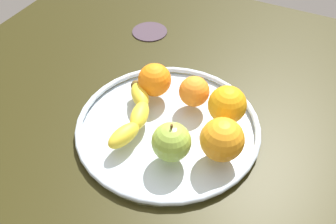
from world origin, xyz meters
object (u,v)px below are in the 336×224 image
(banana, at_px, (135,113))
(orange_front_left, at_px, (194,91))
(orange_center, at_px, (227,105))
(orange_back_left, at_px, (155,80))
(apple, at_px, (171,142))
(fruit_bowl, at_px, (168,126))
(orange_front_right, at_px, (222,140))
(ambient_coaster, at_px, (150,31))

(banana, xyz_separation_m, orange_front_left, (0.10, -0.08, 0.01))
(banana, relative_size, orange_center, 2.51)
(orange_back_left, bearing_deg, orange_front_left, -85.26)
(apple, bearing_deg, orange_center, -22.98)
(fruit_bowl, xyz_separation_m, orange_front_right, (-0.03, -0.12, 0.05))
(apple, bearing_deg, orange_front_right, -62.41)
(banana, relative_size, orange_back_left, 2.71)
(fruit_bowl, relative_size, orange_front_right, 4.60)
(fruit_bowl, bearing_deg, banana, 107.84)
(apple, xyz_separation_m, orange_center, (0.13, -0.06, 0.00))
(apple, bearing_deg, orange_front_left, 7.68)
(banana, bearing_deg, orange_back_left, -12.53)
(fruit_bowl, distance_m, apple, 0.09)
(banana, xyz_separation_m, apple, (-0.05, -0.10, 0.02))
(orange_back_left, xyz_separation_m, orange_center, (-0.01, -0.16, 0.00))
(apple, distance_m, orange_front_right, 0.09)
(fruit_bowl, distance_m, orange_back_left, 0.10)
(orange_back_left, height_order, orange_center, orange_center)
(orange_front_left, distance_m, orange_front_right, 0.14)
(orange_front_right, height_order, orange_center, orange_front_right)
(apple, xyz_separation_m, orange_front_right, (0.04, -0.08, 0.00))
(orange_front_left, bearing_deg, orange_center, -100.72)
(orange_center, bearing_deg, orange_front_left, 79.28)
(orange_front_left, relative_size, orange_front_right, 0.79)
(orange_front_right, height_order, ambient_coaster, orange_front_right)
(fruit_bowl, height_order, orange_front_right, orange_front_right)
(orange_back_left, distance_m, orange_center, 0.16)
(banana, relative_size, orange_front_right, 2.37)
(orange_back_left, height_order, orange_front_right, orange_front_right)
(fruit_bowl, height_order, orange_center, orange_center)
(orange_front_right, bearing_deg, ambient_coaster, 44.81)
(ambient_coaster, bearing_deg, apple, -146.43)
(orange_back_left, height_order, ambient_coaster, orange_back_left)
(banana, xyz_separation_m, orange_center, (0.08, -0.16, 0.02))
(banana, distance_m, orange_front_left, 0.13)
(fruit_bowl, height_order, orange_front_left, orange_front_left)
(apple, relative_size, orange_center, 1.06)
(fruit_bowl, distance_m, banana, 0.07)
(orange_front_left, height_order, orange_center, orange_center)
(ambient_coaster, bearing_deg, banana, -156.40)
(banana, relative_size, ambient_coaster, 2.03)
(banana, height_order, orange_back_left, orange_back_left)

